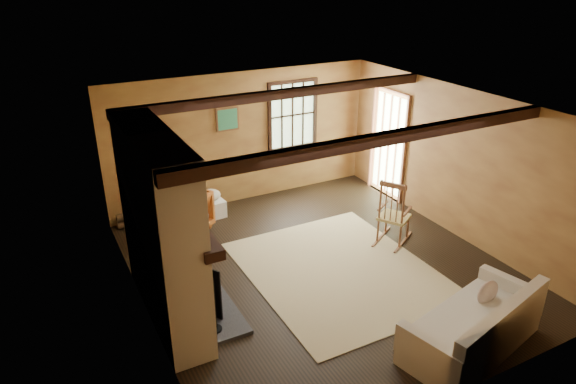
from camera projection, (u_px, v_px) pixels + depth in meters
ground at (320, 267)px, 7.55m from camera, size 5.50×5.50×0.00m
room_envelope at (327, 155)px, 7.18m from camera, size 5.02×5.52×2.44m
fireplace at (163, 236)px, 6.15m from camera, size 1.02×2.30×2.40m
rug at (339, 270)px, 7.47m from camera, size 2.50×3.00×0.01m
rocking_chair at (393, 216)px, 8.08m from camera, size 0.88×0.75×1.08m
sofa at (476, 329)px, 5.87m from camera, size 1.97×1.21×0.74m
firewood_pile at (139, 218)px, 8.73m from camera, size 0.72×0.13×0.26m
laundry_basket at (210, 209)px, 9.00m from camera, size 0.53×0.42×0.30m
basket_pillow at (209, 196)px, 8.90m from camera, size 0.45×0.37×0.21m
armchair at (182, 212)px, 8.44m from camera, size 1.04×1.05×0.70m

